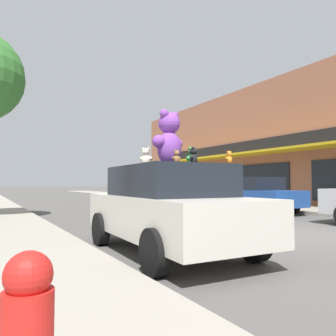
% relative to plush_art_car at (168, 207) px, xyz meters
% --- Properties ---
extents(ground_plane, '(260.00, 260.00, 0.00)m').
position_rel_plush_art_car_xyz_m(ground_plane, '(3.49, 0.43, -0.81)').
color(ground_plane, '#514F4C').
extents(plush_art_car, '(2.05, 4.14, 1.56)m').
position_rel_plush_art_car_xyz_m(plush_art_car, '(0.00, 0.00, 0.00)').
color(plush_art_car, beige).
rests_on(plush_art_car, ground_plane).
extents(teddy_bear_giant, '(0.76, 0.54, 1.00)m').
position_rel_plush_art_car_xyz_m(teddy_bear_giant, '(-0.02, -0.06, 1.22)').
color(teddy_bear_giant, purple).
rests_on(teddy_bear_giant, plush_art_car).
extents(teddy_bear_brown, '(0.16, 0.10, 0.22)m').
position_rel_plush_art_car_xyz_m(teddy_bear_brown, '(-0.21, -0.63, 0.85)').
color(teddy_bear_brown, olive).
rests_on(teddy_bear_brown, plush_art_car).
extents(teddy_bear_green, '(0.29, 0.19, 0.38)m').
position_rel_plush_art_car_xyz_m(teddy_bear_green, '(0.54, 0.03, 0.92)').
color(teddy_bear_green, green).
rests_on(teddy_bear_green, plush_art_car).
extents(teddy_bear_pink, '(0.17, 0.14, 0.23)m').
position_rel_plush_art_car_xyz_m(teddy_bear_pink, '(0.45, 0.93, 0.85)').
color(teddy_bear_pink, pink).
rests_on(teddy_bear_pink, plush_art_car).
extents(teddy_bear_orange, '(0.17, 0.12, 0.23)m').
position_rel_plush_art_car_xyz_m(teddy_bear_orange, '(0.64, -0.92, 0.85)').
color(teddy_bear_orange, orange).
rests_on(teddy_bear_orange, plush_art_car).
extents(teddy_bear_cream, '(0.23, 0.25, 0.35)m').
position_rel_plush_art_car_xyz_m(teddy_bear_cream, '(-0.28, 0.36, 0.91)').
color(teddy_bear_cream, beige).
rests_on(teddy_bear_cream, plush_art_car).
extents(teddy_bear_black, '(0.23, 0.21, 0.33)m').
position_rel_plush_art_car_xyz_m(teddy_bear_black, '(0.29, -0.39, 0.90)').
color(teddy_bear_black, black).
rests_on(teddy_bear_black, plush_art_car).
extents(parked_car_far_center, '(2.04, 4.43, 1.50)m').
position_rel_plush_art_car_xyz_m(parked_car_far_center, '(7.04, 5.21, -0.03)').
color(parked_car_far_center, '#1E4793').
rests_on(parked_car_far_center, ground_plane).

